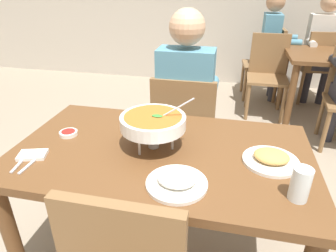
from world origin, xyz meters
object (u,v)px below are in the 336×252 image
Objects in this scene: dining_table_main at (161,169)px; sauce_dish at (68,133)px; chair_diner_main at (184,129)px; chair_bg_window at (268,70)px; curry_bowl at (153,122)px; patron_bg_left at (273,41)px; appetizer_plate at (271,158)px; chair_bg_left at (269,60)px; chair_bg_middle at (319,63)px; dining_table_far at (335,67)px; diner_main at (186,96)px; rice_plate at (177,181)px; patron_bg_middle at (322,43)px; drink_glass at (300,186)px.

sauce_dish reaches higher than dining_table_main.
chair_bg_window is (0.68, 1.64, 0.00)m from chair_diner_main.
patron_bg_left reaches higher than curry_bowl.
appetizer_plate is 0.27× the size of chair_bg_left.
sauce_dish is 3.29m from chair_bg_middle.
patron_bg_left is (1.24, 2.77, -0.01)m from sauce_dish.
chair_diner_main is 0.85m from sauce_dish.
appetizer_plate is (0.49, -0.69, 0.26)m from chair_diner_main.
curry_bowl is 0.33× the size of dining_table_far.
chair_bg_left is at bearing 174.20° from chair_bg_middle.
diner_main is at bearing 54.15° from sauce_dish.
chair_diner_main and chair_bg_window have the same top height.
sauce_dish is 0.10× the size of chair_bg_left.
curry_bowl is at bearing 178.32° from appetizer_plate.
chair_diner_main is 3.75× the size of rice_plate.
patron_bg_middle is (-0.00, 0.06, 0.24)m from chair_bg_middle.
chair_bg_window is at bearing 77.65° from rice_plate.
dining_table_main is 1.53× the size of chair_diner_main.
curry_bowl is at bearing 155.25° from dining_table_main.
patron_bg_middle is at bearing 73.57° from appetizer_plate.
rice_plate is 0.27× the size of chair_bg_window.
chair_diner_main and chair_bg_middle have the same top height.
rice_plate is at bearing -82.83° from diner_main.
patron_bg_middle reaches higher than chair_bg_window.
appetizer_plate is 1.85× the size of drink_glass.
rice_plate is at bearing -102.35° from chair_bg_window.
appetizer_plate is at bearing -2.06° from sauce_dish.
drink_glass is 0.14× the size of chair_bg_window.
chair_bg_middle is at bearing 73.14° from appetizer_plate.
chair_bg_left is (0.78, 2.81, -0.37)m from curry_bowl.
sauce_dish is 3.03m from patron_bg_left.
diner_main is at bearing -109.76° from patron_bg_left.
rice_plate is 0.24× the size of dining_table_far.
dining_table_main is 10.59× the size of drink_glass.
chair_bg_window is (-0.66, 0.09, -0.11)m from dining_table_far.
diner_main is 2.25m from chair_bg_left.
curry_bowl is at bearing -105.42° from chair_bg_left.
curry_bowl is 0.47m from sauce_dish.
curry_bowl reaches higher than chair_diner_main.
dining_table_main is 2.91m from patron_bg_left.
chair_bg_left is (0.25, 2.83, -0.26)m from appetizer_plate.
patron_bg_left is (0.75, 2.12, 0.24)m from chair_diner_main.
drink_glass is at bearing -21.61° from dining_table_main.
diner_main is 0.72m from curry_bowl.
diner_main is 1.00× the size of patron_bg_middle.
dining_table_far is at bearing 59.09° from dining_table_main.
dining_table_main is 4.14× the size of curry_bowl.
rice_plate is 2.64m from chair_bg_window.
dining_table_far is 0.83m from patron_bg_left.
chair_diner_main is 2.53m from patron_bg_middle.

